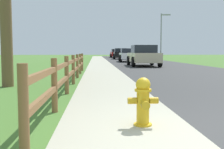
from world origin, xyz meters
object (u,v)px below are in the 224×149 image
parked_car_white (129,55)px  parked_car_black (121,54)px  fire_hydrant (143,101)px  street_lamp (162,32)px  parked_suv_beige (143,56)px  parked_car_red (116,53)px

parked_car_white → parked_car_black: 10.10m
fire_hydrant → street_lamp: street_lamp is taller
parked_suv_beige → parked_car_white: (-0.03, 8.71, -0.04)m
fire_hydrant → parked_car_black: bearing=85.3°
parked_car_white → parked_car_red: (0.15, 19.76, 0.03)m
parked_car_black → parked_car_red: (0.13, 9.66, -0.00)m
parked_suv_beige → parked_car_white: 8.71m
street_lamp → parked_suv_beige: bearing=-109.7°
parked_car_white → parked_car_black: bearing=89.9°
parked_car_white → parked_car_red: bearing=89.6°
parked_suv_beige → parked_car_white: bearing=90.2°
fire_hydrant → street_lamp: (7.28, 28.88, 3.00)m
parked_suv_beige → street_lamp: 13.23m
fire_hydrant → parked_suv_beige: size_ratio=0.16×
parked_car_black → street_lamp: bearing=-56.4°
parked_suv_beige → street_lamp: street_lamp is taller
fire_hydrant → parked_car_white: size_ratio=0.16×
parked_suv_beige → parked_car_black: 18.81m
fire_hydrant → parked_suv_beige: (2.91, 16.66, 0.40)m
parked_car_white → parked_car_red: parked_car_red is taller
fire_hydrant → parked_car_white: 25.54m
parked_car_black → street_lamp: 8.32m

